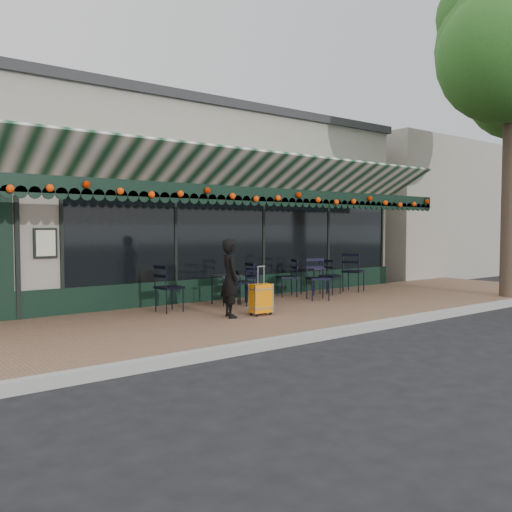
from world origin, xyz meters
TOP-DOWN VIEW (x-y plane):
  - ground at (0.00, 0.00)m, footprint 80.00×80.00m
  - sidewalk at (0.00, 2.00)m, footprint 18.00×4.00m
  - curb at (0.00, -0.08)m, footprint 18.00×0.16m
  - restaurant_building at (0.00, 7.84)m, footprint 12.00×9.60m
  - neighbor_building_right at (13.00, 8.00)m, footprint 12.00×8.00m
  - woman at (-1.08, 1.84)m, footprint 0.48×0.60m
  - suitcase at (-0.50, 1.67)m, footprint 0.41×0.24m
  - cafe_table_a at (2.51, 3.37)m, footprint 0.53×0.53m
  - cafe_table_b at (-0.20, 3.25)m, footprint 0.51×0.51m
  - chair_a_left at (1.72, 3.48)m, footprint 0.58×0.58m
  - chair_a_right at (2.85, 3.15)m, footprint 0.52×0.52m
  - chair_a_front at (1.84, 2.56)m, footprint 0.63×0.63m
  - chair_a_extra at (3.72, 3.17)m, footprint 0.66×0.66m
  - chair_b_left at (0.18, 3.18)m, footprint 0.51×0.51m
  - chair_b_right at (0.50, 3.04)m, footprint 0.47×0.47m
  - chair_b_front at (0.14, 2.60)m, footprint 0.44×0.44m
  - chair_solo at (-1.64, 3.09)m, footprint 0.50×0.50m

SIDE VIEW (x-z plane):
  - ground at x=0.00m, z-range 0.00..0.00m
  - sidewalk at x=0.00m, z-range 0.00..0.15m
  - curb at x=0.00m, z-range 0.00..0.15m
  - suitcase at x=-0.50m, z-range 0.00..0.91m
  - chair_b_front at x=0.14m, z-range 0.15..0.92m
  - chair_b_right at x=0.50m, z-range 0.15..0.93m
  - chair_a_right at x=2.85m, z-range 0.15..1.02m
  - chair_b_left at x=0.18m, z-range 0.15..1.03m
  - chair_a_left at x=1.72m, z-range 0.15..1.04m
  - chair_solo at x=-1.64m, z-range 0.15..1.08m
  - chair_a_front at x=1.84m, z-range 0.15..1.10m
  - chair_a_extra at x=3.72m, z-range 0.15..1.15m
  - cafe_table_b at x=-0.20m, z-range 0.40..1.03m
  - cafe_table_a at x=2.51m, z-range 0.41..1.06m
  - woman at x=-1.08m, z-range 0.15..1.58m
  - restaurant_building at x=0.00m, z-range 0.02..4.52m
  - neighbor_building_right at x=13.00m, z-range 0.00..4.80m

